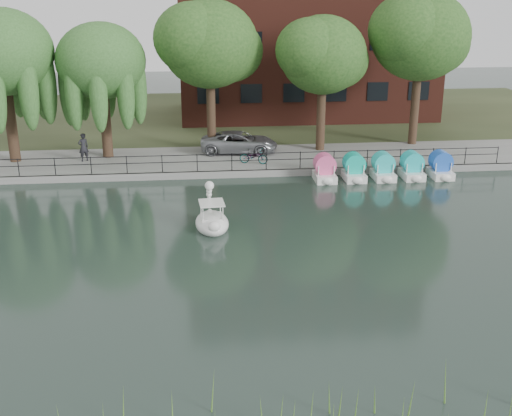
{
  "coord_description": "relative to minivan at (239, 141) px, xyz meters",
  "views": [
    {
      "loc": [
        -2.09,
        -22.52,
        10.76
      ],
      "look_at": [
        0.5,
        4.0,
        1.3
      ],
      "focal_mm": 45.0,
      "sensor_mm": 36.0,
      "label": 1
    }
  ],
  "objects": [
    {
      "name": "willow_mid",
      "position": [
        -8.22,
        -0.19,
        5.07
      ],
      "size": [
        5.32,
        5.32,
        8.15
      ],
      "color": "#473323",
      "rests_on": "promenade"
    },
    {
      "name": "minivan",
      "position": [
        0.0,
        0.0,
        0.0
      ],
      "size": [
        3.27,
        5.85,
        1.55
      ],
      "primitive_type": "imported",
      "rotation": [
        0.0,
        0.0,
        1.44
      ],
      "color": "gray",
      "rests_on": "promenade"
    },
    {
      "name": "ground_plane",
      "position": [
        -0.72,
        -17.19,
        -1.17
      ],
      "size": [
        120.0,
        120.0,
        0.0
      ],
      "primitive_type": "plane",
      "color": "#31413C"
    },
    {
      "name": "promenade",
      "position": [
        -0.72,
        -1.19,
        -0.97
      ],
      "size": [
        40.0,
        6.0,
        0.4
      ],
      "primitive_type": "cube",
      "color": "gray",
      "rests_on": "ground_plane"
    },
    {
      "name": "kerb",
      "position": [
        -0.72,
        -4.14,
        -0.97
      ],
      "size": [
        40.0,
        0.25,
        0.4
      ],
      "primitive_type": "cube",
      "color": "gray",
      "rests_on": "ground_plane"
    },
    {
      "name": "broadleaf_center",
      "position": [
        -1.72,
        0.81,
        5.89
      ],
      "size": [
        6.0,
        6.0,
        9.25
      ],
      "color": "#473323",
      "rests_on": "promenade"
    },
    {
      "name": "swan_boat",
      "position": [
        -2.15,
        -12.15,
        -0.73
      ],
      "size": [
        1.69,
        2.55,
        2.05
      ],
      "rotation": [
        0.0,
        0.0,
        0.07
      ],
      "color": "white",
      "rests_on": "ground_plane"
    },
    {
      "name": "apartment_building",
      "position": [
        6.28,
        12.77,
        8.19
      ],
      "size": [
        20.0,
        10.07,
        18.0
      ],
      "color": "#4C1E16",
      "rests_on": "land_strip"
    },
    {
      "name": "bicycle",
      "position": [
        0.66,
        -2.7,
        -0.27
      ],
      "size": [
        1.08,
        1.82,
        1.0
      ],
      "primitive_type": "imported",
      "rotation": [
        0.0,
        0.0,
        1.27
      ],
      "color": "gray",
      "rests_on": "promenade"
    },
    {
      "name": "broadleaf_right",
      "position": [
        5.28,
        0.31,
        5.21
      ],
      "size": [
        5.4,
        5.4,
        8.32
      ],
      "color": "#473323",
      "rests_on": "promenade"
    },
    {
      "name": "pedestrian",
      "position": [
        -9.54,
        -1.12,
        0.22
      ],
      "size": [
        0.86,
        0.77,
        1.98
      ],
      "primitive_type": "imported",
      "rotation": [
        0.0,
        0.0,
        3.65
      ],
      "color": "black",
      "rests_on": "promenade"
    },
    {
      "name": "broadleaf_far",
      "position": [
        11.78,
        1.31,
        6.22
      ],
      "size": [
        6.3,
        6.3,
        9.71
      ],
      "color": "#473323",
      "rests_on": "promenade"
    },
    {
      "name": "land_strip",
      "position": [
        -0.72,
        12.81,
        -0.99
      ],
      "size": [
        60.0,
        22.0,
        0.36
      ],
      "primitive_type": "cube",
      "color": "#47512D",
      "rests_on": "ground_plane"
    },
    {
      "name": "railing",
      "position": [
        -0.72,
        -3.94,
        -0.03
      ],
      "size": [
        32.0,
        0.05,
        1.0
      ],
      "color": "black",
      "rests_on": "promenade"
    },
    {
      "name": "pedal_boat_row",
      "position": [
        7.88,
        -5.24,
        -0.57
      ],
      "size": [
        7.95,
        1.7,
        1.4
      ],
      "color": "white",
      "rests_on": "ground_plane"
    },
    {
      "name": "willow_left",
      "position": [
        -13.72,
        -0.69,
        5.7
      ],
      "size": [
        5.88,
        5.88,
        9.01
      ],
      "color": "#473323",
      "rests_on": "promenade"
    },
    {
      "name": "reed_bank",
      "position": [
        1.28,
        -26.69,
        -0.57
      ],
      "size": [
        24.0,
        2.4,
        1.2
      ],
      "color": "#669938",
      "rests_on": "ground_plane"
    }
  ]
}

